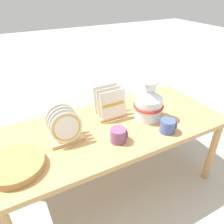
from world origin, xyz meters
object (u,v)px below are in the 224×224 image
dish_rack_round_plates (65,128)px  wicker_charger_stack (15,165)px  mug_cobalt_glaze (168,126)px  dish_rack_square_plates (110,107)px  mug_plum_glaze (119,135)px  ceramic_vase (149,103)px

dish_rack_round_plates → wicker_charger_stack: bearing=-160.3°
dish_rack_round_plates → mug_cobalt_glaze: bearing=-20.3°
mug_cobalt_glaze → dish_rack_square_plates: bearing=124.3°
wicker_charger_stack → mug_plum_glaze: (0.60, -0.05, 0.02)m
dish_rack_round_plates → dish_rack_square_plates: 0.40m
mug_cobalt_glaze → dish_rack_round_plates: bearing=159.7°
ceramic_vase → dish_rack_round_plates: ceramic_vase is taller
ceramic_vase → mug_cobalt_glaze: size_ratio=2.77×
wicker_charger_stack → mug_cobalt_glaze: bearing=-7.1°
dish_rack_round_plates → mug_plum_glaze: size_ratio=2.05×
ceramic_vase → mug_plum_glaze: bearing=-156.6°
ceramic_vase → wicker_charger_stack: bearing=-174.6°
mug_plum_glaze → wicker_charger_stack: bearing=175.1°
dish_rack_round_plates → mug_plum_glaze: (0.29, -0.16, -0.04)m
dish_rack_round_plates → dish_rack_square_plates: bearing=18.9°
dish_rack_round_plates → mug_cobalt_glaze: dish_rack_round_plates is taller
wicker_charger_stack → mug_plum_glaze: bearing=-4.9°
dish_rack_round_plates → wicker_charger_stack: 0.34m
dish_rack_round_plates → wicker_charger_stack: (-0.31, -0.11, -0.06)m
ceramic_vase → dish_rack_round_plates: (-0.61, 0.03, -0.04)m
mug_cobalt_glaze → ceramic_vase: bearing=93.9°
mug_cobalt_glaze → wicker_charger_stack: bearing=172.9°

